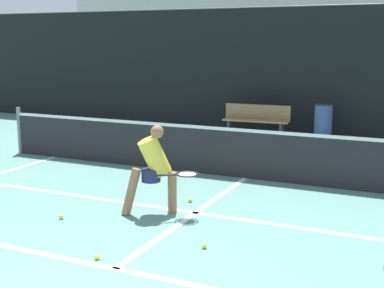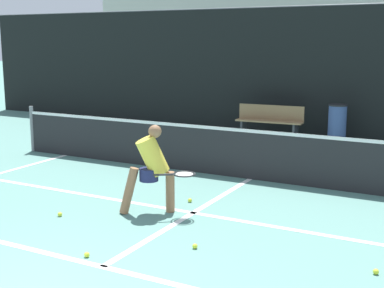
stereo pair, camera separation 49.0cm
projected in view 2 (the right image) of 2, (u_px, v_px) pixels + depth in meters
court_baseline_near at (103, 267)px, 6.17m from camera, size 11.00×0.10×0.01m
court_service_line at (193, 213)px, 8.10m from camera, size 8.25×0.10×0.01m
court_center_mark at (194, 212)px, 8.13m from camera, size 0.10×4.52×0.01m
net at (251, 153)px, 9.99m from camera, size 11.09×0.09×1.07m
fence_back at (325, 72)px, 14.28m from camera, size 24.00×0.06×3.50m
player_practicing at (152, 166)px, 7.99m from camera, size 1.20×0.67×1.35m
tennis_ball_scattered_1 at (60, 214)px, 7.94m from camera, size 0.07×0.07×0.07m
tennis_ball_scattered_2 at (195, 246)px, 6.71m from camera, size 0.07×0.07×0.07m
tennis_ball_scattered_3 at (143, 169)px, 10.74m from camera, size 0.07×0.07×0.07m
tennis_ball_scattered_4 at (376, 272)px, 5.97m from camera, size 0.07×0.07×0.07m
tennis_ball_scattered_5 at (190, 200)px, 8.64m from camera, size 0.07×0.07×0.07m
tennis_ball_scattered_7 at (87, 255)px, 6.44m from camera, size 0.07×0.07×0.07m
courtside_bench at (270, 120)px, 14.36m from camera, size 1.82×0.49×0.86m
trash_bin at (337, 123)px, 13.71m from camera, size 0.48×0.48×0.97m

